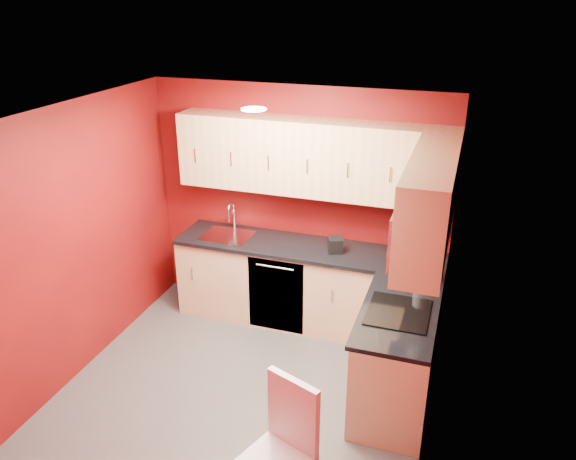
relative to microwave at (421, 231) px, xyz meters
The scene contains 21 objects.
floor 2.18m from the microwave, behind, with size 3.20×3.20×0.00m, color #454340.
ceiling 1.64m from the microwave, behind, with size 3.20×3.20×0.00m, color white.
wall_back 1.95m from the microwave, 136.99° to the left, with size 3.20×3.20×0.00m, color maroon.
wall_front 2.24m from the microwave, 129.35° to the right, with size 3.20×3.20×0.00m, color maroon.
wall_left 3.03m from the microwave, behind, with size 3.00×3.00×0.00m, color maroon.
wall_right 0.50m from the microwave, 44.09° to the right, with size 3.00×3.00×0.00m, color maroon.
base_cabinets_back 1.98m from the microwave, 140.04° to the left, with size 2.80×0.60×0.87m, color #D9AA7C.
base_cabinets_right 1.23m from the microwave, 151.81° to the left, with size 0.60×1.30×0.87m, color #D9AA7C.
countertop_back 1.73m from the microwave, 140.47° to the left, with size 2.80×0.63×0.04m, color black.
countertop_right 0.78m from the microwave, 162.04° to the left, with size 0.63×1.27×0.04m, color black.
upper_cabinets_back 1.65m from the microwave, 136.69° to the left, with size 2.80×0.35×0.75m, color tan.
upper_cabinets_right 0.33m from the microwave, 82.65° to the left, with size 0.35×1.55×0.75m.
microwave is the anchor object (origin of this frame).
cooktop 0.75m from the microwave, behind, with size 0.50×0.55×0.01m, color black.
sink 2.43m from the microwave, 154.40° to the left, with size 0.52×0.42×0.35m.
dishwasher_front 2.02m from the microwave, 153.81° to the left, with size 0.60×0.02×0.82m, color black.
downlight 1.62m from the microwave, behind, with size 0.20×0.20×0.01m, color white.
coffee_maker 1.12m from the microwave, 104.71° to the left, with size 0.19×0.25×0.31m, color black, non-canonical shape.
napkin_holder 1.48m from the microwave, 132.90° to the left, with size 0.14×0.14×0.15m, color black, non-canonical shape.
paper_towel 0.88m from the microwave, 89.28° to the left, with size 0.17×0.17×0.30m, color white, non-canonical shape.
dining_chair 1.94m from the microwave, 116.37° to the right, with size 0.41×0.43×1.02m, color silver, non-canonical shape.
Camera 1 is at (1.68, -3.85, 3.38)m, focal length 35.00 mm.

